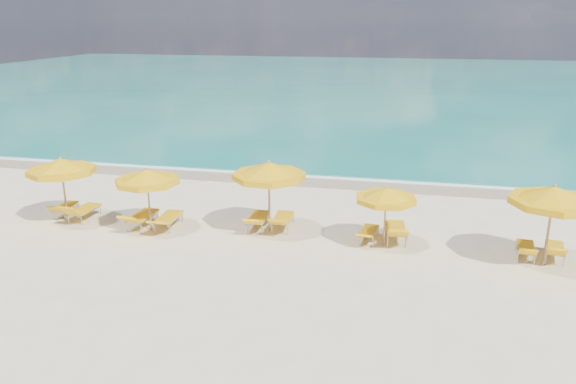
# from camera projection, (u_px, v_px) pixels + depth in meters

# --- Properties ---
(ground_plane) EXTENTS (120.00, 120.00, 0.00)m
(ground_plane) POSITION_uv_depth(u_px,v_px,m) (279.00, 238.00, 19.48)
(ground_plane) COLOR beige
(ocean) EXTENTS (120.00, 80.00, 0.30)m
(ocean) POSITION_uv_depth(u_px,v_px,m) (375.00, 83.00, 64.20)
(ocean) COLOR #136F60
(ocean) RESTS_ON ground
(wet_sand_band) EXTENTS (120.00, 2.60, 0.01)m
(wet_sand_band) POSITION_uv_depth(u_px,v_px,m) (315.00, 180.00, 26.38)
(wet_sand_band) COLOR tan
(wet_sand_band) RESTS_ON ground
(foam_line) EXTENTS (120.00, 1.20, 0.03)m
(foam_line) POSITION_uv_depth(u_px,v_px,m) (318.00, 175.00, 27.12)
(foam_line) COLOR white
(foam_line) RESTS_ON ground
(whitecap_near) EXTENTS (14.00, 0.36, 0.05)m
(whitecap_near) POSITION_uv_depth(u_px,v_px,m) (249.00, 134.00, 36.55)
(whitecap_near) COLOR white
(whitecap_near) RESTS_ON ground
(whitecap_far) EXTENTS (18.00, 0.30, 0.05)m
(whitecap_far) POSITION_uv_depth(u_px,v_px,m) (464.00, 123.00, 40.20)
(whitecap_far) COLOR white
(whitecap_far) RESTS_ON ground
(umbrella_2) EXTENTS (2.69, 2.69, 2.49)m
(umbrella_2) POSITION_uv_depth(u_px,v_px,m) (61.00, 167.00, 20.39)
(umbrella_2) COLOR tan
(umbrella_2) RESTS_ON ground
(umbrella_3) EXTENTS (2.71, 2.71, 2.32)m
(umbrella_3) POSITION_uv_depth(u_px,v_px,m) (147.00, 177.00, 19.59)
(umbrella_3) COLOR tan
(umbrella_3) RESTS_ON ground
(umbrella_4) EXTENTS (3.28, 3.28, 2.62)m
(umbrella_4) POSITION_uv_depth(u_px,v_px,m) (269.00, 171.00, 19.37)
(umbrella_4) COLOR tan
(umbrella_4) RESTS_ON ground
(umbrella_5) EXTENTS (2.54, 2.54, 2.08)m
(umbrella_5) POSITION_uv_depth(u_px,v_px,m) (386.00, 195.00, 18.28)
(umbrella_5) COLOR tan
(umbrella_5) RESTS_ON ground
(umbrella_6) EXTENTS (2.63, 2.63, 2.61)m
(umbrella_6) POSITION_uv_depth(u_px,v_px,m) (553.00, 196.00, 16.66)
(umbrella_6) COLOR tan
(umbrella_6) RESTS_ON ground
(lounger_2_left) EXTENTS (0.81, 1.71, 0.71)m
(lounger_2_left) POSITION_uv_depth(u_px,v_px,m) (66.00, 210.00, 21.60)
(lounger_2_left) COLOR #A5A8AD
(lounger_2_left) RESTS_ON ground
(lounger_2_right) EXTENTS (0.70, 1.84, 0.86)m
(lounger_2_right) POSITION_uv_depth(u_px,v_px,m) (84.00, 214.00, 21.16)
(lounger_2_right) COLOR #A5A8AD
(lounger_2_right) RESTS_ON ground
(lounger_3_left) EXTENTS (0.71, 1.99, 0.81)m
(lounger_3_left) POSITION_uv_depth(u_px,v_px,m) (142.00, 220.00, 20.43)
(lounger_3_left) COLOR #A5A8AD
(lounger_3_left) RESTS_ON ground
(lounger_3_right) EXTENTS (0.70, 1.99, 0.70)m
(lounger_3_right) POSITION_uv_depth(u_px,v_px,m) (168.00, 222.00, 20.30)
(lounger_3_right) COLOR #A5A8AD
(lounger_3_right) RESTS_ON ground
(lounger_4_left) EXTENTS (0.73, 1.97, 0.77)m
(lounger_4_left) POSITION_uv_depth(u_px,v_px,m) (258.00, 222.00, 20.28)
(lounger_4_left) COLOR #A5A8AD
(lounger_4_left) RESTS_ON ground
(lounger_4_right) EXTENTS (0.71, 1.95, 0.78)m
(lounger_4_right) POSITION_uv_depth(u_px,v_px,m) (283.00, 223.00, 20.23)
(lounger_4_right) COLOR #A5A8AD
(lounger_4_right) RESTS_ON ground
(lounger_5_left) EXTENTS (0.71, 1.72, 0.61)m
(lounger_5_left) POSITION_uv_depth(u_px,v_px,m) (368.00, 235.00, 19.17)
(lounger_5_left) COLOR #A5A8AD
(lounger_5_left) RESTS_ON ground
(lounger_5_right) EXTENTS (0.85, 2.07, 0.86)m
(lounger_5_right) POSITION_uv_depth(u_px,v_px,m) (396.00, 234.00, 19.17)
(lounger_5_right) COLOR #A5A8AD
(lounger_5_right) RESTS_ON ground
(lounger_6_left) EXTENTS (0.72, 1.69, 0.69)m
(lounger_6_left) POSITION_uv_depth(u_px,v_px,m) (525.00, 252.00, 17.81)
(lounger_6_left) COLOR #A5A8AD
(lounger_6_left) RESTS_ON ground
(lounger_6_right) EXTENTS (0.84, 1.73, 0.75)m
(lounger_6_right) POSITION_uv_depth(u_px,v_px,m) (554.00, 253.00, 17.71)
(lounger_6_right) COLOR #A5A8AD
(lounger_6_right) RESTS_ON ground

